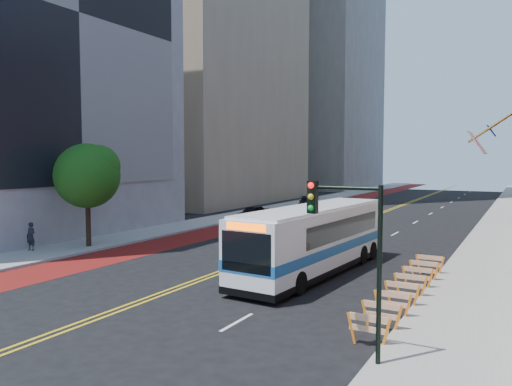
{
  "coord_description": "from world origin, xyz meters",
  "views": [
    {
      "loc": [
        13.84,
        -17.05,
        5.89
      ],
      "look_at": [
        0.1,
        8.0,
        3.89
      ],
      "focal_mm": 35.0,
      "sensor_mm": 36.0,
      "label": 1
    }
  ],
  "objects_px": {
    "pedestrian": "(31,236)",
    "transit_bus": "(315,238)",
    "traffic_signal": "(349,235)",
    "car_c": "(307,202)",
    "car_a": "(253,213)",
    "car_b": "(327,209)",
    "street_tree": "(88,173)"
  },
  "relations": [
    {
      "from": "car_a",
      "to": "pedestrian",
      "type": "xyz_separation_m",
      "value": [
        -3.93,
        -21.29,
        0.35
      ]
    },
    {
      "from": "traffic_signal",
      "to": "street_tree",
      "type": "bearing_deg",
      "value": 155.18
    },
    {
      "from": "street_tree",
      "to": "pedestrian",
      "type": "distance_m",
      "value": 5.23
    },
    {
      "from": "car_c",
      "to": "pedestrian",
      "type": "relative_size",
      "value": 2.48
    },
    {
      "from": "car_b",
      "to": "car_c",
      "type": "xyz_separation_m",
      "value": [
        -5.11,
        6.7,
        -0.07
      ]
    },
    {
      "from": "transit_bus",
      "to": "pedestrian",
      "type": "xyz_separation_m",
      "value": [
        -17.58,
        -3.42,
        -0.77
      ]
    },
    {
      "from": "car_c",
      "to": "pedestrian",
      "type": "distance_m",
      "value": 34.72
    },
    {
      "from": "street_tree",
      "to": "car_a",
      "type": "relative_size",
      "value": 1.68
    },
    {
      "from": "pedestrian",
      "to": "traffic_signal",
      "type": "bearing_deg",
      "value": -21.0
    },
    {
      "from": "traffic_signal",
      "to": "pedestrian",
      "type": "xyz_separation_m",
      "value": [
        -22.64,
        6.66,
        -2.69
      ]
    },
    {
      "from": "pedestrian",
      "to": "transit_bus",
      "type": "bearing_deg",
      "value": 6.4
    },
    {
      "from": "traffic_signal",
      "to": "car_c",
      "type": "distance_m",
      "value": 45.32
    },
    {
      "from": "street_tree",
      "to": "traffic_signal",
      "type": "height_order",
      "value": "street_tree"
    },
    {
      "from": "car_a",
      "to": "car_b",
      "type": "bearing_deg",
      "value": 58.91
    },
    {
      "from": "car_b",
      "to": "car_c",
      "type": "relative_size",
      "value": 0.97
    },
    {
      "from": "car_c",
      "to": "pedestrian",
      "type": "xyz_separation_m",
      "value": [
        -3.93,
        -34.5,
        0.4
      ]
    },
    {
      "from": "car_a",
      "to": "car_b",
      "type": "xyz_separation_m",
      "value": [
        5.11,
        6.5,
        0.02
      ]
    },
    {
      "from": "traffic_signal",
      "to": "car_a",
      "type": "distance_m",
      "value": 33.78
    },
    {
      "from": "transit_bus",
      "to": "street_tree",
      "type": "bearing_deg",
      "value": -174.05
    },
    {
      "from": "transit_bus",
      "to": "pedestrian",
      "type": "relative_size",
      "value": 7.2
    },
    {
      "from": "street_tree",
      "to": "car_c",
      "type": "bearing_deg",
      "value": 86.48
    },
    {
      "from": "traffic_signal",
      "to": "transit_bus",
      "type": "height_order",
      "value": "traffic_signal"
    },
    {
      "from": "car_a",
      "to": "car_c",
      "type": "bearing_deg",
      "value": 97.09
    },
    {
      "from": "car_a",
      "to": "car_b",
      "type": "relative_size",
      "value": 0.94
    },
    {
      "from": "car_b",
      "to": "street_tree",
      "type": "bearing_deg",
      "value": -87.69
    },
    {
      "from": "transit_bus",
      "to": "car_c",
      "type": "relative_size",
      "value": 2.9
    },
    {
      "from": "traffic_signal",
      "to": "car_b",
      "type": "bearing_deg",
      "value": 111.54
    },
    {
      "from": "pedestrian",
      "to": "car_b",
      "type": "bearing_deg",
      "value": 67.38
    },
    {
      "from": "traffic_signal",
      "to": "transit_bus",
      "type": "relative_size",
      "value": 0.4
    },
    {
      "from": "traffic_signal",
      "to": "car_c",
      "type": "relative_size",
      "value": 1.16
    },
    {
      "from": "transit_bus",
      "to": "pedestrian",
      "type": "bearing_deg",
      "value": -164.98
    },
    {
      "from": "car_c",
      "to": "transit_bus",
      "type": "bearing_deg",
      "value": -86.92
    }
  ]
}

